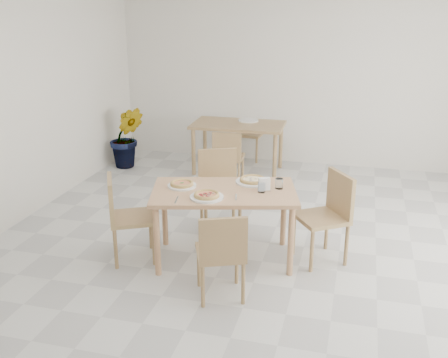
% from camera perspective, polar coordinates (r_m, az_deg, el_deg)
% --- Properties ---
extents(main_table, '(1.57, 1.13, 0.75)m').
position_cam_1_polar(main_table, '(5.18, 0.00, -2.16)').
color(main_table, tan).
rests_on(main_table, ground).
extents(chair_south, '(0.54, 0.54, 0.83)m').
position_cam_1_polar(chair_south, '(4.55, -0.27, -7.79)').
color(chair_south, tan).
rests_on(chair_south, ground).
extents(chair_north, '(0.59, 0.59, 0.91)m').
position_cam_1_polar(chair_north, '(6.00, -0.55, -0.50)').
color(chair_north, tan).
rests_on(chair_north, ground).
extents(chair_west, '(0.59, 0.59, 0.88)m').
position_cam_1_polar(chair_west, '(5.33, -10.87, -3.61)').
color(chair_west, tan).
rests_on(chair_west, ground).
extents(chair_east, '(0.63, 0.63, 0.91)m').
position_cam_1_polar(chair_east, '(5.34, 11.35, -3.41)').
color(chair_east, tan).
rests_on(chair_east, ground).
extents(plate_margherita, '(0.29, 0.29, 0.02)m').
position_cam_1_polar(plate_margherita, '(5.27, -4.60, -0.73)').
color(plate_margherita, white).
rests_on(plate_margherita, main_table).
extents(plate_mushroom, '(0.35, 0.35, 0.02)m').
position_cam_1_polar(plate_mushroom, '(5.37, 3.12, -0.29)').
color(plate_mushroom, white).
rests_on(plate_mushroom, main_table).
extents(plate_pepperoni, '(0.32, 0.32, 0.02)m').
position_cam_1_polar(plate_pepperoni, '(4.96, -1.90, -1.97)').
color(plate_pepperoni, white).
rests_on(plate_pepperoni, main_table).
extents(pizza_margherita, '(0.27, 0.27, 0.03)m').
position_cam_1_polar(pizza_margherita, '(5.26, -4.61, -0.50)').
color(pizza_margherita, '#EBC16F').
rests_on(pizza_margherita, plate_margherita).
extents(pizza_mushroom, '(0.32, 0.32, 0.03)m').
position_cam_1_polar(pizza_mushroom, '(5.36, 3.13, -0.06)').
color(pizza_mushroom, '#EBC16F').
rests_on(pizza_mushroom, plate_mushroom).
extents(pizza_pepperoni, '(0.27, 0.27, 0.03)m').
position_cam_1_polar(pizza_pepperoni, '(4.95, -1.90, -1.72)').
color(pizza_pepperoni, '#EBC16F').
rests_on(pizza_pepperoni, plate_pepperoni).
extents(tumbler_a, '(0.08, 0.08, 0.10)m').
position_cam_1_polar(tumbler_a, '(5.21, 6.02, -0.50)').
color(tumbler_a, white).
rests_on(tumbler_a, main_table).
extents(tumbler_b, '(0.07, 0.07, 0.10)m').
position_cam_1_polar(tumbler_b, '(5.10, 4.11, -0.91)').
color(tumbler_b, white).
rests_on(tumbler_b, main_table).
extents(napkin_holder, '(0.14, 0.11, 0.14)m').
position_cam_1_polar(napkin_holder, '(5.12, 4.40, -0.63)').
color(napkin_holder, silver).
rests_on(napkin_holder, main_table).
extents(fork_a, '(0.05, 0.18, 0.01)m').
position_cam_1_polar(fork_a, '(4.92, -5.19, -2.30)').
color(fork_a, silver).
rests_on(fork_a, main_table).
extents(fork_b, '(0.05, 0.16, 0.01)m').
position_cam_1_polar(fork_b, '(4.97, 1.32, -1.99)').
color(fork_b, silver).
rests_on(fork_b, main_table).
extents(second_table, '(1.38, 0.81, 0.75)m').
position_cam_1_polar(second_table, '(7.93, 1.55, 5.40)').
color(second_table, tan).
rests_on(second_table, ground).
extents(chair_back_s, '(0.43, 0.43, 0.81)m').
position_cam_1_polar(chair_back_s, '(7.30, 0.44, 2.67)').
color(chair_back_s, tan).
rests_on(chair_back_s, ground).
extents(chair_back_n, '(0.45, 0.45, 0.85)m').
position_cam_1_polar(chair_back_n, '(8.67, 2.96, 5.46)').
color(chair_back_n, tan).
rests_on(chair_back_n, ground).
extents(plate_empty, '(0.31, 0.31, 0.02)m').
position_cam_1_polar(plate_empty, '(8.08, 2.67, 6.39)').
color(plate_empty, white).
rests_on(plate_empty, second_table).
extents(potted_plant, '(0.66, 0.60, 0.96)m').
position_cam_1_polar(potted_plant, '(8.32, -10.53, 4.49)').
color(potted_plant, '#216F21').
rests_on(potted_plant, ground).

